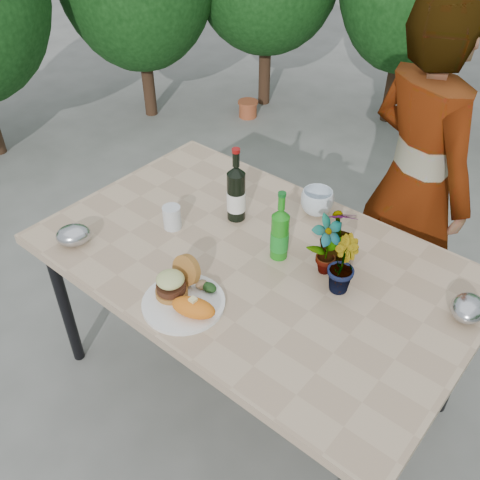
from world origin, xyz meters
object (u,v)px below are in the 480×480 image
Objects in this scene: patio_table at (254,268)px; dinner_plate at (184,303)px; wine_bottle at (236,194)px; person at (414,184)px.

patio_table is 0.35m from dinner_plate.
patio_table is 5.71× the size of dinner_plate.
dinner_plate is 0.89× the size of wine_bottle.
person reaches higher than patio_table.
wine_bottle is at bearing 110.47° from dinner_plate.
wine_bottle is (-0.21, 0.15, 0.17)m from patio_table.
wine_bottle is 0.78m from person.
person is (0.29, 1.10, 0.04)m from dinner_plate.
patio_table is at bearing -37.59° from wine_bottle.
dinner_plate is 0.17× the size of person.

